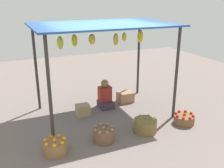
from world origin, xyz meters
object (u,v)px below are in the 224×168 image
Objects in this scene: wooden_crate_stacked_rear at (125,97)px; basket_oranges at (55,147)px; basket_red_tomatoes at (184,119)px; wooden_crate_near_vendor at (83,110)px; vendor_person at (105,97)px; basket_potatoes at (104,135)px; basket_green_chilies at (145,126)px.

basket_oranges is at bearing -143.21° from wooden_crate_stacked_rear.
wooden_crate_near_vendor is (-2.08, 1.39, 0.03)m from basket_red_tomatoes.
wooden_crate_near_vendor is 0.76× the size of wooden_crate_stacked_rear.
vendor_person is at bearing 19.50° from wooden_crate_near_vendor.
basket_potatoes is 1.02× the size of wooden_crate_stacked_rear.
basket_oranges is at bearing -135.86° from vendor_person.
basket_red_tomatoes is 1.48× the size of wooden_crate_near_vendor.
basket_red_tomatoes is 1.89m from wooden_crate_stacked_rear.
wooden_crate_stacked_rear is at bearing 111.35° from basket_red_tomatoes.
wooden_crate_stacked_rear is (1.39, 0.38, -0.00)m from wooden_crate_near_vendor.
vendor_person reaches higher than basket_oranges.
basket_potatoes reaches higher than basket_oranges.
basket_potatoes reaches higher than basket_green_chilies.
wooden_crate_near_vendor is at bearing 54.84° from basket_oranges.
basket_oranges is 1.71m from wooden_crate_near_vendor.
vendor_person is 1.81× the size of wooden_crate_stacked_rear.
basket_red_tomatoes is at bearing -33.70° from wooden_crate_near_vendor.
basket_potatoes is 0.99m from basket_green_chilies.
wooden_crate_stacked_rear is at bearing 10.29° from vendor_person.
vendor_person reaches higher than basket_red_tomatoes.
basket_oranges is at bearing -125.16° from wooden_crate_near_vendor.
basket_oranges is 1.02m from basket_potatoes.
basket_potatoes is at bearing 179.20° from basket_red_tomatoes.
wooden_crate_stacked_rear is at bearing 15.16° from wooden_crate_near_vendor.
basket_oranges reaches higher than wooden_crate_near_vendor.
basket_green_chilies is (2.01, 0.03, 0.01)m from basket_oranges.
wooden_crate_near_vendor is (-0.03, 1.36, -0.00)m from basket_potatoes.
vendor_person is 1.76m from basket_potatoes.
basket_potatoes is at bearing 2.38° from basket_oranges.
vendor_person is 2.38m from basket_oranges.
basket_potatoes reaches higher than basket_red_tomatoes.
vendor_person is 2.14m from basket_red_tomatoes.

